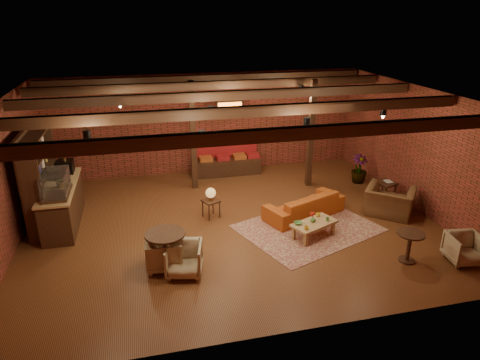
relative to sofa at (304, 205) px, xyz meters
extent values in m
plane|color=#441F11|center=(-1.89, -0.04, -0.32)|extent=(10.00, 10.00, 0.00)
cube|color=black|center=(-1.89, -0.04, 2.88)|extent=(10.00, 8.00, 0.02)
cube|color=brown|center=(-1.89, 3.96, 1.28)|extent=(10.00, 0.02, 3.20)
cube|color=brown|center=(-1.89, -4.04, 1.28)|extent=(10.00, 0.02, 3.20)
cube|color=brown|center=(-6.89, -0.04, 1.28)|extent=(0.02, 8.00, 3.20)
cube|color=brown|center=(3.11, -0.04, 1.28)|extent=(0.02, 8.00, 3.20)
cylinder|color=black|center=(-1.89, 1.56, 2.53)|extent=(9.60, 0.12, 0.12)
cube|color=black|center=(-2.49, 2.56, 1.28)|extent=(0.16, 0.16, 3.20)
cube|color=black|center=(0.91, 1.96, 1.28)|extent=(0.16, 0.16, 3.20)
imported|color=#337F33|center=(-5.89, 1.16, 0.90)|extent=(0.35, 0.39, 0.30)
cube|color=orange|center=(-1.29, 3.06, 2.03)|extent=(0.86, 0.06, 0.30)
cube|color=maroon|center=(-0.14, -0.67, -0.31)|extent=(3.78, 3.35, 0.01)
imported|color=#A24516|center=(0.00, 0.00, 0.00)|extent=(2.32, 1.57, 0.63)
cube|color=#A1704B|center=(-0.18, -1.10, 0.04)|extent=(1.22, 0.94, 0.05)
cube|color=#A1704B|center=(-0.52, -1.46, -0.15)|extent=(0.07, 0.07, 0.32)
cube|color=#A1704B|center=(0.31, -1.09, -0.15)|extent=(0.07, 0.07, 0.32)
cube|color=#A1704B|center=(-0.68, -1.11, -0.15)|extent=(0.07, 0.07, 0.32)
cube|color=#A1704B|center=(0.16, -0.74, -0.15)|extent=(0.07, 0.07, 0.32)
imported|color=gold|center=(-0.49, -1.38, 0.10)|extent=(0.14, 0.14, 0.09)
imported|color=#457C38|center=(0.15, -1.10, 0.10)|extent=(0.12, 0.12, 0.08)
imported|color=gold|center=(0.03, -0.82, 0.10)|extent=(0.14, 0.14, 0.09)
imported|color=#457C38|center=(-0.57, -1.08, 0.09)|extent=(0.25, 0.25, 0.05)
imported|color=#457C38|center=(-0.20, -1.06, 0.11)|extent=(0.13, 0.13, 0.11)
sphere|color=red|center=(-0.20, -1.06, 0.26)|extent=(0.10, 0.10, 0.10)
cube|color=black|center=(-2.36, 0.48, 0.15)|extent=(0.51, 0.51, 0.04)
cylinder|color=black|center=(-2.36, 0.48, -0.09)|extent=(0.03, 0.03, 0.45)
cylinder|color=olive|center=(-2.36, 0.48, 0.18)|extent=(0.13, 0.13, 0.02)
cylinder|color=olive|center=(-2.36, 0.48, 0.24)|extent=(0.04, 0.04, 0.19)
sphere|color=orange|center=(-2.36, 0.48, 0.37)|extent=(0.26, 0.26, 0.26)
cylinder|color=black|center=(-3.66, -1.68, 0.51)|extent=(0.81, 0.81, 0.05)
cylinder|color=black|center=(-3.66, -1.68, 0.10)|extent=(0.11, 0.11, 0.79)
cylinder|color=black|center=(-3.66, -1.68, -0.29)|extent=(0.49, 0.49, 0.05)
imported|color=beige|center=(-3.69, -1.57, 0.06)|extent=(0.72, 0.76, 0.75)
imported|color=beige|center=(-3.32, -1.90, 0.05)|extent=(0.84, 0.80, 0.73)
imported|color=brown|center=(2.19, -0.46, 0.19)|extent=(1.38, 1.33, 1.02)
cube|color=black|center=(2.51, 0.34, 0.24)|extent=(0.67, 0.67, 0.05)
cylinder|color=black|center=(2.51, 0.34, -0.05)|extent=(0.05, 0.05, 0.53)
imported|color=black|center=(2.51, 0.34, 0.27)|extent=(0.27, 0.31, 0.03)
cylinder|color=black|center=(1.36, -2.55, 0.34)|extent=(0.58, 0.58, 0.04)
cylinder|color=black|center=(1.36, -2.55, 0.02)|extent=(0.09, 0.09, 0.63)
cylinder|color=black|center=(1.36, -2.55, -0.30)|extent=(0.35, 0.35, 0.04)
imported|color=beige|center=(2.51, -2.84, 0.03)|extent=(0.76, 0.72, 0.69)
imported|color=#4C7F4C|center=(2.51, 1.81, 1.01)|extent=(1.58, 1.58, 2.65)
camera|label=1|loc=(-3.94, -9.37, 4.69)|focal=32.00mm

